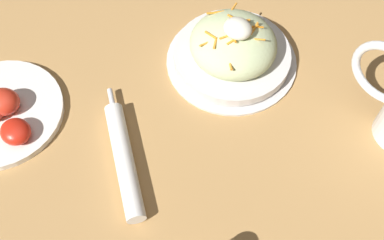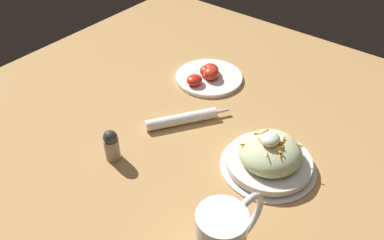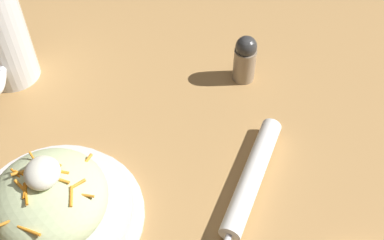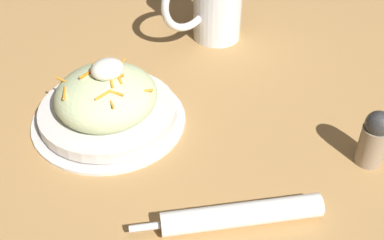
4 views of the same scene
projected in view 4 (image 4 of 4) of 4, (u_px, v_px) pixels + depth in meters
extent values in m
plane|color=#B2844C|center=(217.00, 161.00, 0.67)|extent=(1.43, 1.43, 0.00)
cylinder|color=silver|center=(109.00, 119.00, 0.73)|extent=(0.22, 0.22, 0.01)
cylinder|color=silver|center=(108.00, 112.00, 0.73)|extent=(0.20, 0.20, 0.02)
ellipsoid|color=beige|center=(106.00, 96.00, 0.71)|extent=(0.14, 0.14, 0.07)
cylinder|color=orange|center=(112.00, 103.00, 0.65)|extent=(0.01, 0.02, 0.00)
cylinder|color=orange|center=(116.00, 77.00, 0.68)|extent=(0.02, 0.02, 0.01)
cylinder|color=orange|center=(146.00, 91.00, 0.68)|extent=(0.02, 0.02, 0.01)
cylinder|color=orange|center=(88.00, 74.00, 0.69)|extent=(0.03, 0.01, 0.01)
cylinder|color=orange|center=(121.00, 65.00, 0.71)|extent=(0.03, 0.01, 0.01)
cylinder|color=orange|center=(106.00, 64.00, 0.71)|extent=(0.01, 0.03, 0.01)
cylinder|color=orange|center=(91.00, 72.00, 0.69)|extent=(0.02, 0.01, 0.01)
cylinder|color=orange|center=(64.00, 81.00, 0.70)|extent=(0.01, 0.03, 0.00)
cylinder|color=orange|center=(103.00, 95.00, 0.66)|extent=(0.03, 0.01, 0.01)
cylinder|color=orange|center=(92.00, 70.00, 0.70)|extent=(0.02, 0.02, 0.01)
cylinder|color=orange|center=(103.00, 63.00, 0.72)|extent=(0.02, 0.01, 0.00)
cylinder|color=orange|center=(118.00, 77.00, 0.68)|extent=(0.01, 0.03, 0.01)
cylinder|color=orange|center=(117.00, 93.00, 0.66)|extent=(0.01, 0.02, 0.01)
cylinder|color=orange|center=(111.00, 81.00, 0.68)|extent=(0.02, 0.03, 0.01)
cylinder|color=orange|center=(104.00, 65.00, 0.71)|extent=(0.01, 0.02, 0.01)
cylinder|color=orange|center=(64.00, 93.00, 0.67)|extent=(0.02, 0.03, 0.01)
ellipsoid|color=white|center=(107.00, 69.00, 0.68)|extent=(0.05, 0.04, 0.03)
cylinder|color=orange|center=(217.00, 13.00, 0.89)|extent=(0.08, 0.08, 0.09)
torus|color=white|center=(189.00, 0.00, 0.83)|extent=(0.11, 0.02, 0.11)
cylinder|color=white|center=(242.00, 215.00, 0.59)|extent=(0.17, 0.13, 0.03)
cylinder|color=silver|center=(145.00, 227.00, 0.57)|extent=(0.03, 0.03, 0.01)
cylinder|color=gray|center=(372.00, 145.00, 0.66)|extent=(0.04, 0.04, 0.06)
sphere|color=#333333|center=(379.00, 124.00, 0.63)|extent=(0.03, 0.03, 0.03)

